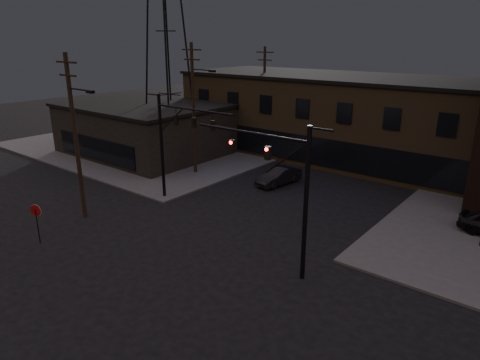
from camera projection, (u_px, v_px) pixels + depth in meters
name	position (u px, v px, depth m)	size (l,w,h in m)	color
ground	(152.00, 272.00, 22.70)	(140.00, 140.00, 0.00)	black
sidewalk_nw	(174.00, 140.00, 52.03)	(30.00, 30.00, 0.15)	#474744
building_row	(370.00, 122.00, 42.16)	(40.00, 12.00, 8.00)	brown
building_left	(144.00, 130.00, 45.64)	(16.00, 12.00, 5.00)	black
traffic_signal_near	(287.00, 183.00, 21.29)	(7.12, 0.24, 8.00)	black
traffic_signal_far	(173.00, 137.00, 31.03)	(7.12, 0.24, 8.00)	black
stop_sign	(36.00, 215.00, 25.41)	(0.72, 0.33, 2.48)	black
utility_pole_near	(76.00, 134.00, 27.94)	(3.70, 0.28, 11.00)	black
utility_pole_mid	(194.00, 107.00, 37.33)	(3.70, 0.28, 11.50)	black
utility_pole_far	(264.00, 96.00, 46.95)	(2.20, 0.28, 11.00)	black
transmission_tower	(166.00, 31.00, 42.78)	(7.00, 7.00, 25.00)	black
car_crossing	(279.00, 176.00, 36.14)	(1.52, 4.35, 1.43)	black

